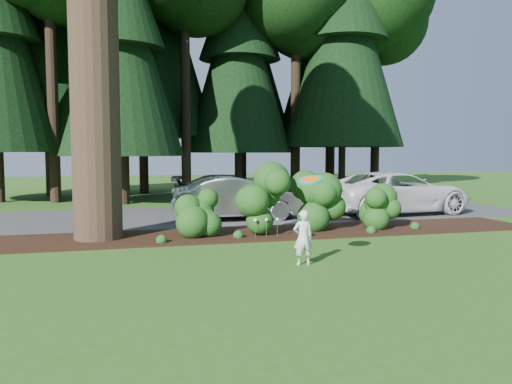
# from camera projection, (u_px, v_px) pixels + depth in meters

# --- Properties ---
(ground) EXTENTS (80.00, 80.00, 0.00)m
(ground) POSITION_uv_depth(u_px,v_px,m) (309.00, 257.00, 10.97)
(ground) COLOR #325418
(ground) RESTS_ON ground
(mulch_bed) EXTENTS (16.00, 2.50, 0.05)m
(mulch_bed) POSITION_uv_depth(u_px,v_px,m) (268.00, 233.00, 14.10)
(mulch_bed) COLOR black
(mulch_bed) RESTS_ON ground
(driveway) EXTENTS (22.00, 6.00, 0.03)m
(driveway) POSITION_uv_depth(u_px,v_px,m) (236.00, 215.00, 18.20)
(driveway) COLOR #38383A
(driveway) RESTS_ON ground
(shrub_row) EXTENTS (6.53, 1.60, 1.61)m
(shrub_row) POSITION_uv_depth(u_px,v_px,m) (296.00, 205.00, 14.13)
(shrub_row) COLOR #1D4916
(shrub_row) RESTS_ON ground
(lily_cluster) EXTENTS (0.69, 0.09, 0.57)m
(lily_cluster) POSITION_uv_depth(u_px,v_px,m) (266.00, 221.00, 13.17)
(lily_cluster) COLOR #1D4916
(lily_cluster) RESTS_ON ground
(tree_wall) EXTENTS (25.66, 12.15, 17.09)m
(tree_wall) POSITION_uv_depth(u_px,v_px,m) (204.00, 14.00, 26.06)
(tree_wall) COLOR black
(tree_wall) RESTS_ON ground
(car_silver_wagon) EXTENTS (4.39, 1.57, 1.44)m
(car_silver_wagon) POSITION_uv_depth(u_px,v_px,m) (238.00, 198.00, 16.82)
(car_silver_wagon) COLOR #AEADB2
(car_silver_wagon) RESTS_ON driveway
(car_white_suv) EXTENTS (5.86, 3.19, 1.56)m
(car_white_suv) POSITION_uv_depth(u_px,v_px,m) (397.00, 193.00, 18.42)
(car_white_suv) COLOR silver
(car_white_suv) RESTS_ON driveway
(car_dark_suv) EXTENTS (5.04, 2.73, 1.39)m
(car_dark_suv) POSITION_uv_depth(u_px,v_px,m) (234.00, 192.00, 19.58)
(car_dark_suv) COLOR black
(car_dark_suv) RESTS_ON driveway
(child) EXTENTS (0.42, 0.28, 1.13)m
(child) POSITION_uv_depth(u_px,v_px,m) (303.00, 238.00, 10.18)
(child) COLOR silver
(child) RESTS_ON ground
(frisbee) EXTENTS (0.54, 0.52, 0.25)m
(frisbee) POSITION_uv_depth(u_px,v_px,m) (310.00, 180.00, 9.98)
(frisbee) COLOR #198D7B
(frisbee) RESTS_ON ground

